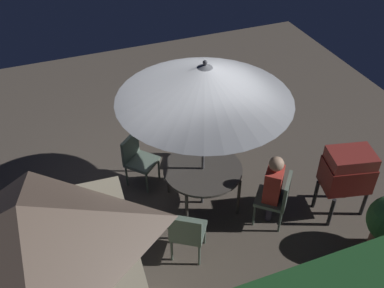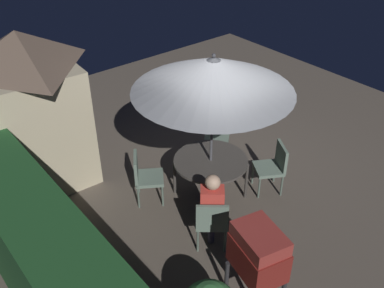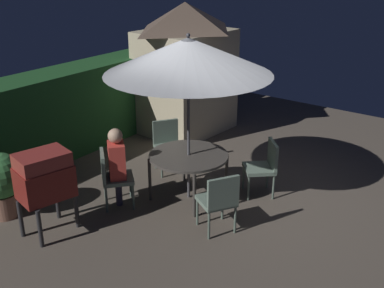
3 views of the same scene
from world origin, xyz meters
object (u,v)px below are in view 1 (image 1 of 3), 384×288
object	(u,v)px
bbq_grill	(348,171)
person_in_red	(274,183)
patio_table	(203,171)
chair_toward_hedge	(137,157)
chair_near_shed	(277,197)
chair_toward_house	(187,232)
patio_umbrella	(205,82)
chair_far_side	(212,137)

from	to	relation	value
bbq_grill	person_in_red	size ratio (longest dim) A/B	0.95
patio_table	chair_toward_hedge	distance (m)	1.22
chair_near_shed	person_in_red	bearing A→B (deg)	-40.42
chair_toward_hedge	patio_table	bearing A→B (deg)	132.53
patio_table	chair_near_shed	size ratio (longest dim) A/B	1.37
bbq_grill	chair_toward_hedge	bearing A→B (deg)	-33.52
chair_toward_house	person_in_red	world-z (taller)	person_in_red
person_in_red	patio_table	bearing A→B (deg)	-40.42
patio_table	chair_toward_house	size ratio (longest dim) A/B	1.37
patio_umbrella	person_in_red	world-z (taller)	patio_umbrella
patio_umbrella	chair_far_side	distance (m)	2.07
patio_umbrella	chair_near_shed	xyz separation A→B (m)	(-0.91, 0.77, -1.76)
chair_near_shed	patio_table	bearing A→B (deg)	-40.42
chair_near_shed	chair_toward_hedge	xyz separation A→B (m)	(1.72, -1.66, 0.00)
patio_table	chair_toward_house	world-z (taller)	chair_toward_house
patio_table	chair_toward_hedge	size ratio (longest dim) A/B	1.37
person_in_red	chair_toward_hedge	bearing A→B (deg)	-44.12
chair_near_shed	bbq_grill	bearing A→B (deg)	170.38
patio_table	chair_far_side	distance (m)	1.11
bbq_grill	chair_near_shed	size ratio (longest dim) A/B	1.33
patio_umbrella	bbq_grill	world-z (taller)	patio_umbrella
chair_far_side	chair_toward_hedge	world-z (taller)	same
chair_near_shed	chair_toward_hedge	world-z (taller)	same
chair_toward_hedge	patio_umbrella	bearing A→B (deg)	132.53
chair_far_side	person_in_red	distance (m)	1.71
bbq_grill	person_in_red	xyz separation A→B (m)	(1.12, -0.23, -0.06)
chair_near_shed	chair_toward_hedge	bearing A→B (deg)	-43.98
bbq_grill	chair_toward_hedge	xyz separation A→B (m)	(2.78, -1.84, -0.33)
patio_table	chair_toward_house	bearing A→B (deg)	56.63
chair_near_shed	chair_toward_house	bearing A→B (deg)	5.87
chair_far_side	chair_toward_house	xyz separation A→B (m)	(1.17, 1.87, 0.00)
patio_umbrella	chair_near_shed	distance (m)	2.12
patio_umbrella	chair_far_side	xyz separation A→B (m)	(-0.56, -0.95, -1.76)
bbq_grill	patio_table	bearing A→B (deg)	-25.82
patio_umbrella	chair_toward_hedge	distance (m)	2.13
patio_table	patio_umbrella	bearing A→B (deg)	180.00
bbq_grill	chair_toward_house	world-z (taller)	bbq_grill
bbq_grill	chair_toward_house	bearing A→B (deg)	-0.52
chair_far_side	person_in_red	xyz separation A→B (m)	(-0.28, 1.66, 0.26)
person_in_red	chair_near_shed	bearing A→B (deg)	139.58
chair_near_shed	chair_far_side	world-z (taller)	same
patio_table	chair_near_shed	xyz separation A→B (m)	(-0.91, 0.77, -0.16)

